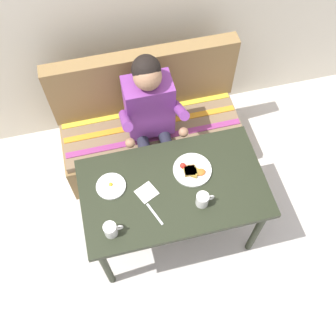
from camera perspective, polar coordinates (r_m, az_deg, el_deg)
name	(u,v)px	position (r m, az deg, el deg)	size (l,w,h in m)	color
ground_plane	(172,228)	(3.16, 0.65, -8.87)	(8.00, 8.00, 0.00)	beige
table	(173,192)	(2.57, 0.80, -3.62)	(1.20, 0.70, 0.73)	black
couch	(150,129)	(3.23, -2.61, 5.69)	(1.44, 0.56, 1.00)	olive
person	(151,115)	(2.80, -2.50, 7.74)	(0.45, 0.61, 1.21)	#793587
plate_breakfast	(192,170)	(2.54, 3.54, -0.30)	(0.25, 0.25, 0.05)	white
plate_eggs	(111,186)	(2.51, -8.39, -2.64)	(0.19, 0.19, 0.04)	white
coffee_mug	(111,230)	(2.34, -8.41, -8.95)	(0.12, 0.08, 0.10)	white
coffee_mug_second	(203,199)	(2.41, 5.13, -4.63)	(0.12, 0.08, 0.10)	white
napkin	(147,193)	(2.47, -3.14, -3.70)	(0.12, 0.11, 0.01)	silver
fork	(155,214)	(2.41, -1.96, -6.79)	(0.01, 0.17, 0.01)	silver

